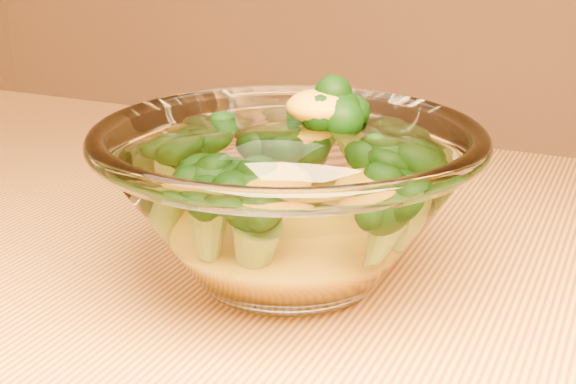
{
  "coord_description": "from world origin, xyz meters",
  "views": [
    {
      "loc": [
        0.3,
        -0.41,
        0.99
      ],
      "look_at": [
        0.1,
        0.03,
        0.81
      ],
      "focal_mm": 50.0,
      "sensor_mm": 36.0,
      "label": 1
    }
  ],
  "objects": [
    {
      "name": "cheese_sauce",
      "position": [
        0.1,
        0.03,
        0.78
      ],
      "size": [
        0.12,
        0.12,
        0.03
      ],
      "primitive_type": "ellipsoid",
      "color": "orange",
      "rests_on": "glass_bowl"
    },
    {
      "name": "glass_bowl",
      "position": [
        0.1,
        0.03,
        0.81
      ],
      "size": [
        0.25,
        0.25,
        0.11
      ],
      "color": "white",
      "rests_on": "table"
    },
    {
      "name": "broccoli_heap",
      "position": [
        0.1,
        0.04,
        0.83
      ],
      "size": [
        0.17,
        0.17,
        0.09
      ],
      "color": "black",
      "rests_on": "cheese_sauce"
    }
  ]
}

